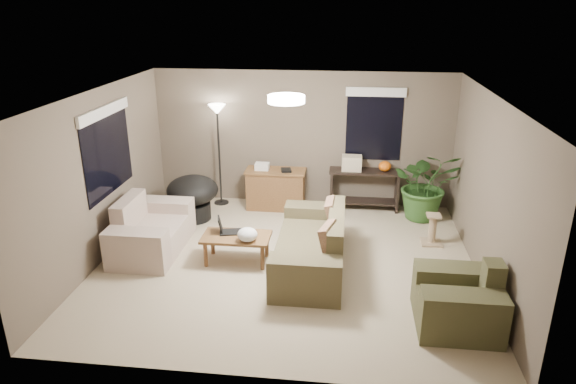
# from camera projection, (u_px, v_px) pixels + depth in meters

# --- Properties ---
(room_shell) EXTENTS (5.50, 5.50, 5.50)m
(room_shell) POSITION_uv_depth(u_px,v_px,m) (286.00, 184.00, 7.21)
(room_shell) COLOR tan
(room_shell) RESTS_ON ground
(main_sofa) EXTENTS (0.95, 2.20, 0.85)m
(main_sofa) POSITION_uv_depth(u_px,v_px,m) (313.00, 248.00, 7.44)
(main_sofa) COLOR brown
(main_sofa) RESTS_ON ground
(throw_pillows) EXTENTS (0.35, 1.38, 0.47)m
(throw_pillows) POSITION_uv_depth(u_px,v_px,m) (332.00, 227.00, 7.29)
(throw_pillows) COLOR #8C7251
(throw_pillows) RESTS_ON main_sofa
(loveseat) EXTENTS (0.90, 1.60, 0.85)m
(loveseat) POSITION_uv_depth(u_px,v_px,m) (150.00, 232.00, 7.95)
(loveseat) COLOR beige
(loveseat) RESTS_ON ground
(armchair) EXTENTS (0.95, 1.00, 0.85)m
(armchair) POSITION_uv_depth(u_px,v_px,m) (459.00, 302.00, 6.11)
(armchair) COLOR #444429
(armchair) RESTS_ON ground
(coffee_table) EXTENTS (1.00, 0.55, 0.42)m
(coffee_table) POSITION_uv_depth(u_px,v_px,m) (236.00, 240.00, 7.56)
(coffee_table) COLOR brown
(coffee_table) RESTS_ON ground
(laptop) EXTENTS (0.41, 0.30, 0.24)m
(laptop) POSITION_uv_depth(u_px,v_px,m) (226.00, 229.00, 7.63)
(laptop) COLOR black
(laptop) RESTS_ON coffee_table
(plastic_bag) EXTENTS (0.32, 0.30, 0.20)m
(plastic_bag) POSITION_uv_depth(u_px,v_px,m) (247.00, 235.00, 7.34)
(plastic_bag) COLOR white
(plastic_bag) RESTS_ON coffee_table
(desk) EXTENTS (1.10, 0.50, 0.75)m
(desk) POSITION_uv_depth(u_px,v_px,m) (276.00, 189.00, 9.53)
(desk) COLOR brown
(desk) RESTS_ON ground
(desk_papers) EXTENTS (0.69, 0.28, 0.12)m
(desk_papers) POSITION_uv_depth(u_px,v_px,m) (267.00, 167.00, 9.39)
(desk_papers) COLOR silver
(desk_papers) RESTS_ON desk
(console_table) EXTENTS (1.30, 0.40, 0.75)m
(console_table) POSITION_uv_depth(u_px,v_px,m) (364.00, 187.00, 9.48)
(console_table) COLOR black
(console_table) RESTS_ON ground
(pumpkin) EXTENTS (0.29, 0.29, 0.19)m
(pumpkin) POSITION_uv_depth(u_px,v_px,m) (385.00, 166.00, 9.30)
(pumpkin) COLOR orange
(pumpkin) RESTS_ON console_table
(cardboard_box) EXTENTS (0.36, 0.27, 0.27)m
(cardboard_box) POSITION_uv_depth(u_px,v_px,m) (352.00, 163.00, 9.35)
(cardboard_box) COLOR beige
(cardboard_box) RESTS_ON console_table
(papasan_chair) EXTENTS (1.03, 1.03, 0.80)m
(papasan_chair) POSITION_uv_depth(u_px,v_px,m) (193.00, 195.00, 9.01)
(papasan_chair) COLOR black
(papasan_chair) RESTS_ON ground
(floor_lamp) EXTENTS (0.32, 0.32, 1.91)m
(floor_lamp) POSITION_uv_depth(u_px,v_px,m) (218.00, 121.00, 9.34)
(floor_lamp) COLOR black
(floor_lamp) RESTS_ON ground
(ceiling_fixture) EXTENTS (0.50, 0.50, 0.10)m
(ceiling_fixture) POSITION_uv_depth(u_px,v_px,m) (286.00, 99.00, 6.79)
(ceiling_fixture) COLOR white
(ceiling_fixture) RESTS_ON room_shell
(houseplant) EXTENTS (1.15, 1.27, 0.99)m
(houseplant) POSITION_uv_depth(u_px,v_px,m) (425.00, 192.00, 9.05)
(houseplant) COLOR #2D5923
(houseplant) RESTS_ON ground
(cat_scratching_post) EXTENTS (0.32, 0.32, 0.50)m
(cat_scratching_post) POSITION_uv_depth(u_px,v_px,m) (432.00, 231.00, 8.18)
(cat_scratching_post) COLOR tan
(cat_scratching_post) RESTS_ON ground
(window_left) EXTENTS (0.05, 1.56, 1.33)m
(window_left) POSITION_uv_depth(u_px,v_px,m) (106.00, 136.00, 7.60)
(window_left) COLOR black
(window_left) RESTS_ON room_shell
(window_back) EXTENTS (1.06, 0.05, 1.33)m
(window_back) POSITION_uv_depth(u_px,v_px,m) (375.00, 112.00, 9.18)
(window_back) COLOR black
(window_back) RESTS_ON room_shell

